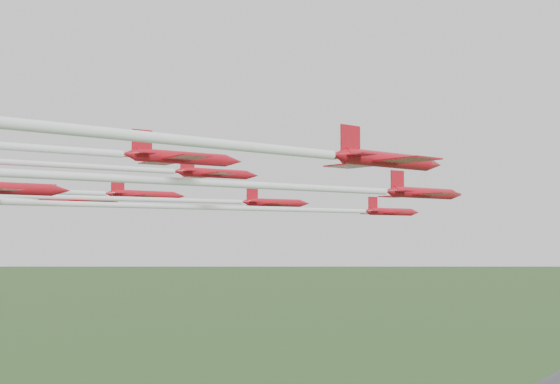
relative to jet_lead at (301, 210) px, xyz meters
The scene contains 7 objects.
jet_lead is the anchor object (origin of this frame).
jet_row2_left 19.76m from the jet_lead, 144.68° to the right, with size 26.77×64.95×2.49m.
jet_row2_right 19.82m from the jet_lead, 54.67° to the right, with size 20.93×60.97×2.71m.
jet_row3_left 34.26m from the jet_lead, 152.12° to the right, with size 19.48×61.51×2.89m.
jet_row3_mid 29.16m from the jet_lead, 102.85° to the right, with size 20.69×56.44×2.36m.
jet_row3_right 42.45m from the jet_lead, 63.88° to the right, with size 19.21×66.64×2.84m.
jet_row4_right 39.09m from the jet_lead, 84.27° to the right, with size 18.26×49.17×2.51m.
Camera 1 is at (52.46, -62.55, 47.69)m, focal length 45.00 mm.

